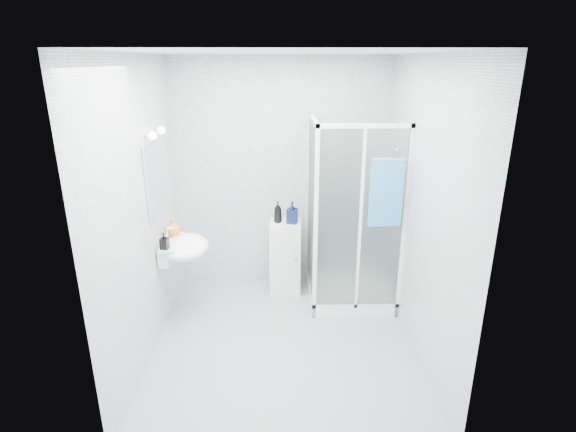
{
  "coord_description": "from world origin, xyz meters",
  "views": [
    {
      "loc": [
        -0.04,
        -3.64,
        2.54
      ],
      "look_at": [
        0.05,
        0.35,
        1.15
      ],
      "focal_mm": 28.0,
      "sensor_mm": 36.0,
      "label": 1
    }
  ],
  "objects_px": {
    "hand_towel": "(386,191)",
    "soap_dispenser_black": "(164,241)",
    "shower_enclosure": "(344,264)",
    "wall_basin": "(183,247)",
    "soap_dispenser_orange": "(173,227)",
    "storage_cabinet": "(285,257)",
    "shampoo_bottle_b": "(292,213)",
    "shampoo_bottle_a": "(278,212)"
  },
  "relations": [
    {
      "from": "hand_towel",
      "to": "soap_dispenser_black",
      "type": "distance_m",
      "value": 2.13
    },
    {
      "from": "shower_enclosure",
      "to": "hand_towel",
      "type": "height_order",
      "value": "shower_enclosure"
    },
    {
      "from": "wall_basin",
      "to": "soap_dispenser_orange",
      "type": "bearing_deg",
      "value": 128.39
    },
    {
      "from": "wall_basin",
      "to": "soap_dispenser_orange",
      "type": "xyz_separation_m",
      "value": [
        -0.11,
        0.14,
        0.16
      ]
    },
    {
      "from": "soap_dispenser_orange",
      "to": "soap_dispenser_black",
      "type": "xyz_separation_m",
      "value": [
        -0.01,
        -0.33,
        -0.01
      ]
    },
    {
      "from": "storage_cabinet",
      "to": "soap_dispenser_black",
      "type": "height_order",
      "value": "soap_dispenser_black"
    },
    {
      "from": "shampoo_bottle_b",
      "to": "storage_cabinet",
      "type": "bearing_deg",
      "value": 162.51
    },
    {
      "from": "wall_basin",
      "to": "shampoo_bottle_b",
      "type": "relative_size",
      "value": 2.32
    },
    {
      "from": "shower_enclosure",
      "to": "shampoo_bottle_a",
      "type": "xyz_separation_m",
      "value": [
        -0.72,
        0.27,
        0.51
      ]
    },
    {
      "from": "shampoo_bottle_a",
      "to": "storage_cabinet",
      "type": "bearing_deg",
      "value": -3.74
    },
    {
      "from": "hand_towel",
      "to": "soap_dispenser_orange",
      "type": "relative_size",
      "value": 3.55
    },
    {
      "from": "hand_towel",
      "to": "soap_dispenser_orange",
      "type": "distance_m",
      "value": 2.12
    },
    {
      "from": "shampoo_bottle_a",
      "to": "soap_dispenser_orange",
      "type": "bearing_deg",
      "value": -157.03
    },
    {
      "from": "shower_enclosure",
      "to": "storage_cabinet",
      "type": "bearing_deg",
      "value": 157.14
    },
    {
      "from": "storage_cabinet",
      "to": "soap_dispenser_black",
      "type": "relative_size",
      "value": 5.25
    },
    {
      "from": "hand_towel",
      "to": "shampoo_bottle_b",
      "type": "bearing_deg",
      "value": 143.06
    },
    {
      "from": "hand_towel",
      "to": "soap_dispenser_orange",
      "type": "height_order",
      "value": "hand_towel"
    },
    {
      "from": "shower_enclosure",
      "to": "storage_cabinet",
      "type": "relative_size",
      "value": 2.39
    },
    {
      "from": "wall_basin",
      "to": "hand_towel",
      "type": "height_order",
      "value": "hand_towel"
    },
    {
      "from": "wall_basin",
      "to": "soap_dispenser_black",
      "type": "xyz_separation_m",
      "value": [
        -0.12,
        -0.19,
        0.15
      ]
    },
    {
      "from": "hand_towel",
      "to": "shampoo_bottle_a",
      "type": "xyz_separation_m",
      "value": [
        -1.01,
        0.67,
        -0.43
      ]
    },
    {
      "from": "shampoo_bottle_b",
      "to": "soap_dispenser_orange",
      "type": "bearing_deg",
      "value": -160.97
    },
    {
      "from": "shower_enclosure",
      "to": "soap_dispenser_black",
      "type": "relative_size",
      "value": 12.53
    },
    {
      "from": "shower_enclosure",
      "to": "storage_cabinet",
      "type": "height_order",
      "value": "shower_enclosure"
    },
    {
      "from": "shower_enclosure",
      "to": "wall_basin",
      "type": "distance_m",
      "value": 1.72
    },
    {
      "from": "wall_basin",
      "to": "soap_dispenser_orange",
      "type": "relative_size",
      "value": 3.01
    },
    {
      "from": "wall_basin",
      "to": "hand_towel",
      "type": "relative_size",
      "value": 0.85
    },
    {
      "from": "storage_cabinet",
      "to": "soap_dispenser_black",
      "type": "bearing_deg",
      "value": -143.36
    },
    {
      "from": "shampoo_bottle_a",
      "to": "shampoo_bottle_b",
      "type": "height_order",
      "value": "shampoo_bottle_b"
    },
    {
      "from": "shower_enclosure",
      "to": "wall_basin",
      "type": "bearing_deg",
      "value": -169.19
    },
    {
      "from": "storage_cabinet",
      "to": "shampoo_bottle_a",
      "type": "xyz_separation_m",
      "value": [
        -0.08,
        0.01,
        0.54
      ]
    },
    {
      "from": "shower_enclosure",
      "to": "soap_dispenser_orange",
      "type": "bearing_deg",
      "value": -174.39
    },
    {
      "from": "shower_enclosure",
      "to": "shampoo_bottle_b",
      "type": "distance_m",
      "value": 0.79
    },
    {
      "from": "storage_cabinet",
      "to": "hand_towel",
      "type": "xyz_separation_m",
      "value": [
        0.93,
        -0.67,
        0.97
      ]
    },
    {
      "from": "shampoo_bottle_b",
      "to": "hand_towel",
      "type": "bearing_deg",
      "value": -36.94
    },
    {
      "from": "shampoo_bottle_a",
      "to": "soap_dispenser_orange",
      "type": "relative_size",
      "value": 1.28
    },
    {
      "from": "storage_cabinet",
      "to": "shampoo_bottle_a",
      "type": "bearing_deg",
      "value": 178.9
    },
    {
      "from": "hand_towel",
      "to": "shampoo_bottle_a",
      "type": "height_order",
      "value": "hand_towel"
    },
    {
      "from": "storage_cabinet",
      "to": "shampoo_bottle_b",
      "type": "bearing_deg",
      "value": -14.85
    },
    {
      "from": "shampoo_bottle_a",
      "to": "soap_dispenser_black",
      "type": "height_order",
      "value": "shampoo_bottle_a"
    },
    {
      "from": "shower_enclosure",
      "to": "soap_dispenser_black",
      "type": "xyz_separation_m",
      "value": [
        -1.78,
        -0.51,
        0.49
      ]
    },
    {
      "from": "soap_dispenser_black",
      "to": "shower_enclosure",
      "type": "bearing_deg",
      "value": 15.88
    }
  ]
}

